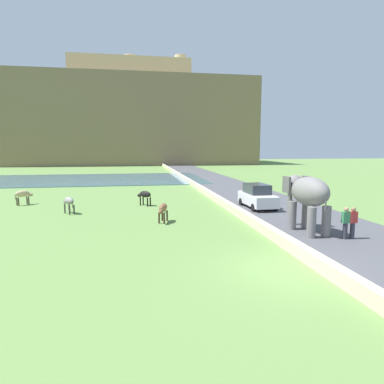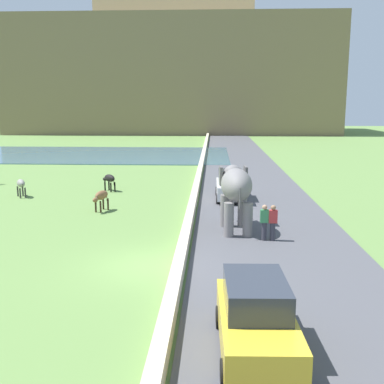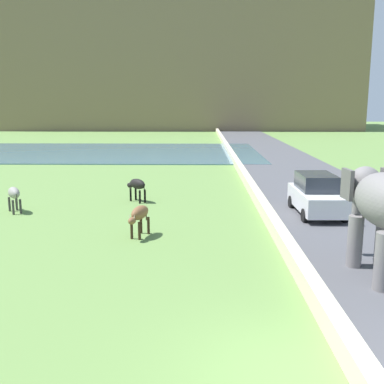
{
  "view_description": "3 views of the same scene",
  "coord_description": "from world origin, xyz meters",
  "px_view_note": "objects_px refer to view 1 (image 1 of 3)",
  "views": [
    {
      "loc": [
        -5.41,
        -10.9,
        4.49
      ],
      "look_at": [
        -1.91,
        9.48,
        1.69
      ],
      "focal_mm": 30.96,
      "sensor_mm": 36.0,
      "label": 1
    },
    {
      "loc": [
        2.4,
        -16.18,
        5.89
      ],
      "look_at": [
        1.27,
        7.28,
        1.39
      ],
      "focal_mm": 43.35,
      "sensor_mm": 36.0,
      "label": 2
    },
    {
      "loc": [
        -1.64,
        -7.48,
        4.85
      ],
      "look_at": [
        -1.94,
        10.35,
        1.34
      ],
      "focal_mm": 42.85,
      "sensor_mm": 36.0,
      "label": 3
    }
  ],
  "objects_px": {
    "car_white": "(257,196)",
    "cow_tan": "(23,194)",
    "person_beside_elephant": "(353,222)",
    "person_trailing": "(346,223)",
    "cow_black": "(145,195)",
    "cow_brown": "(163,209)",
    "cow_grey": "(69,202)",
    "elephant": "(307,195)"
  },
  "relations": [
    {
      "from": "car_white",
      "to": "cow_tan",
      "type": "bearing_deg",
      "value": 165.64
    },
    {
      "from": "person_beside_elephant",
      "to": "person_trailing",
      "type": "distance_m",
      "value": 0.36
    },
    {
      "from": "person_trailing",
      "to": "cow_tan",
      "type": "height_order",
      "value": "person_trailing"
    },
    {
      "from": "cow_black",
      "to": "cow_brown",
      "type": "xyz_separation_m",
      "value": [
        0.9,
        -6.02,
        0.0
      ]
    },
    {
      "from": "person_trailing",
      "to": "car_white",
      "type": "distance_m",
      "value": 8.84
    },
    {
      "from": "person_beside_elephant",
      "to": "car_white",
      "type": "distance_m",
      "value": 8.93
    },
    {
      "from": "car_white",
      "to": "person_trailing",
      "type": "bearing_deg",
      "value": -82.47
    },
    {
      "from": "person_trailing",
      "to": "cow_grey",
      "type": "distance_m",
      "value": 17.1
    },
    {
      "from": "elephant",
      "to": "cow_brown",
      "type": "xyz_separation_m",
      "value": [
        -7.24,
        3.72,
        -1.2
      ]
    },
    {
      "from": "person_beside_elephant",
      "to": "cow_grey",
      "type": "xyz_separation_m",
      "value": [
        -14.86,
        9.1,
        -0.04
      ]
    },
    {
      "from": "person_beside_elephant",
      "to": "car_white",
      "type": "relative_size",
      "value": 0.41
    },
    {
      "from": "car_white",
      "to": "elephant",
      "type": "bearing_deg",
      "value": -90.13
    },
    {
      "from": "cow_brown",
      "to": "cow_tan",
      "type": "relative_size",
      "value": 1.12
    },
    {
      "from": "person_trailing",
      "to": "cow_tan",
      "type": "distance_m",
      "value": 22.9
    },
    {
      "from": "car_white",
      "to": "cow_brown",
      "type": "xyz_separation_m",
      "value": [
        -7.25,
        -3.42,
        -0.06
      ]
    },
    {
      "from": "cow_brown",
      "to": "cow_tan",
      "type": "distance_m",
      "value": 12.96
    },
    {
      "from": "car_white",
      "to": "cow_tan",
      "type": "relative_size",
      "value": 3.16
    },
    {
      "from": "person_trailing",
      "to": "elephant",
      "type": "bearing_deg",
      "value": 125.87
    },
    {
      "from": "elephant",
      "to": "cow_tan",
      "type": "distance_m",
      "value": 21.04
    },
    {
      "from": "cow_black",
      "to": "cow_tan",
      "type": "relative_size",
      "value": 0.97
    },
    {
      "from": "elephant",
      "to": "cow_tan",
      "type": "height_order",
      "value": "elephant"
    },
    {
      "from": "person_trailing",
      "to": "cow_grey",
      "type": "xyz_separation_m",
      "value": [
        -14.5,
        9.06,
        -0.04
      ]
    },
    {
      "from": "cow_black",
      "to": "cow_grey",
      "type": "xyz_separation_m",
      "value": [
        -5.18,
        -2.3,
        0.0
      ]
    },
    {
      "from": "car_white",
      "to": "cow_tan",
      "type": "distance_m",
      "value": 18.09
    },
    {
      "from": "person_beside_elephant",
      "to": "cow_tan",
      "type": "xyz_separation_m",
      "value": [
        -19.04,
        13.28,
        -0.04
      ]
    },
    {
      "from": "person_beside_elephant",
      "to": "cow_black",
      "type": "xyz_separation_m",
      "value": [
        -9.68,
        11.4,
        -0.04
      ]
    },
    {
      "from": "elephant",
      "to": "cow_tan",
      "type": "relative_size",
      "value": 2.77
    },
    {
      "from": "cow_tan",
      "to": "cow_black",
      "type": "bearing_deg",
      "value": -11.38
    },
    {
      "from": "person_beside_elephant",
      "to": "cow_black",
      "type": "bearing_deg",
      "value": 130.34
    },
    {
      "from": "person_trailing",
      "to": "cow_brown",
      "type": "distance_m",
      "value": 9.97
    },
    {
      "from": "cow_brown",
      "to": "cow_grey",
      "type": "bearing_deg",
      "value": 148.6
    },
    {
      "from": "elephant",
      "to": "person_trailing",
      "type": "relative_size",
      "value": 2.16
    },
    {
      "from": "person_trailing",
      "to": "cow_brown",
      "type": "relative_size",
      "value": 1.15
    },
    {
      "from": "cow_black",
      "to": "cow_brown",
      "type": "relative_size",
      "value": 0.87
    },
    {
      "from": "cow_grey",
      "to": "cow_black",
      "type": "bearing_deg",
      "value": 23.95
    },
    {
      "from": "person_trailing",
      "to": "person_beside_elephant",
      "type": "bearing_deg",
      "value": -5.99
    },
    {
      "from": "cow_tan",
      "to": "car_white",
      "type": "bearing_deg",
      "value": -14.36
    },
    {
      "from": "elephant",
      "to": "person_trailing",
      "type": "height_order",
      "value": "elephant"
    },
    {
      "from": "person_trailing",
      "to": "cow_black",
      "type": "bearing_deg",
      "value": 129.36
    },
    {
      "from": "cow_black",
      "to": "cow_grey",
      "type": "bearing_deg",
      "value": -156.05
    },
    {
      "from": "person_trailing",
      "to": "cow_grey",
      "type": "bearing_deg",
      "value": 148.0
    },
    {
      "from": "cow_black",
      "to": "person_beside_elephant",
      "type": "bearing_deg",
      "value": -49.66
    }
  ]
}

